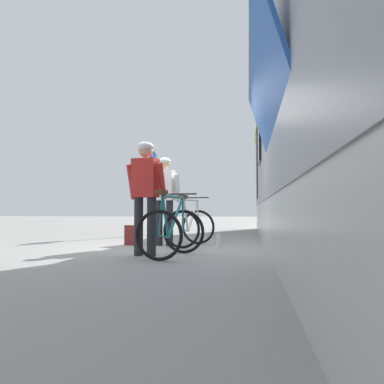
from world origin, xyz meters
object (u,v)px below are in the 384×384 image
bicycle_far_teal (172,230)px  water_bottle_near_the_bikes (218,240)px  cyclist_near_in_white (165,193)px  platform_sign_post (153,179)px  train_car (348,141)px  bicycle_near_white (190,226)px  backpack_on_platform (133,235)px  cyclist_far_in_red (145,187)px

bicycle_far_teal → water_bottle_near_the_bikes: (0.56, 1.87, -0.28)m
cyclist_near_in_white → platform_sign_post: size_ratio=0.73×
train_car → cyclist_near_in_white: (-3.46, 0.29, -0.91)m
platform_sign_post → train_car: bearing=-38.8°
bicycle_near_white → cyclist_near_in_white: bearing=172.8°
bicycle_far_teal → backpack_on_platform: size_ratio=2.94×
backpack_on_platform → platform_sign_post: bearing=108.8°
bicycle_near_white → backpack_on_platform: 1.22m
backpack_on_platform → platform_sign_post: size_ratio=0.17×
bicycle_far_teal → backpack_on_platform: bicycle_far_teal is taller
bicycle_near_white → backpack_on_platform: size_ratio=2.94×
train_car → platform_sign_post: (-4.51, 3.62, -0.34)m
train_car → bicycle_near_white: train_car is taller
platform_sign_post → cyclist_far_in_red: bearing=-77.6°
train_car → cyclist_far_in_red: train_car is taller
train_car → platform_sign_post: train_car is taller
cyclist_far_in_red → water_bottle_near_the_bikes: bearing=60.8°
cyclist_far_in_red → backpack_on_platform: bearing=112.3°
bicycle_far_teal → platform_sign_post: 5.57m
train_car → water_bottle_near_the_bikes: bearing=173.1°
cyclist_near_in_white → bicycle_far_teal: (0.52, -1.87, -0.65)m
cyclist_far_in_red → water_bottle_near_the_bikes: 2.25m
bicycle_near_white → bicycle_far_teal: 1.80m
cyclist_far_in_red → platform_sign_post: size_ratio=0.73×
cyclist_far_in_red → bicycle_far_teal: 0.79m
cyclist_near_in_white → water_bottle_near_the_bikes: (1.08, -0.00, -0.94)m
backpack_on_platform → train_car: bearing=7.6°
water_bottle_near_the_bikes → platform_sign_post: (-2.13, 3.34, 1.50)m
bicycle_near_white → water_bottle_near_the_bikes: (0.55, 0.07, -0.28)m
train_car → water_bottle_near_the_bikes: (-2.38, 0.29, -1.85)m
bicycle_near_white → platform_sign_post: 3.94m
bicycle_far_teal → platform_sign_post: size_ratio=0.49×
backpack_on_platform → platform_sign_post: platform_sign_post is taller
bicycle_far_teal → platform_sign_post: (-1.57, 5.20, 1.22)m
backpack_on_platform → water_bottle_near_the_bikes: 1.75m
water_bottle_near_the_bikes → cyclist_far_in_red: bearing=-119.2°
water_bottle_near_the_bikes → bicycle_near_white: bearing=-173.1°
train_car → backpack_on_platform: train_car is taller
platform_sign_post → water_bottle_near_the_bikes: bearing=-57.5°
train_car → cyclist_near_in_white: train_car is taller
cyclist_far_in_red → water_bottle_near_the_bikes: cyclist_far_in_red is taller
bicycle_far_teal → backpack_on_platform: 2.27m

